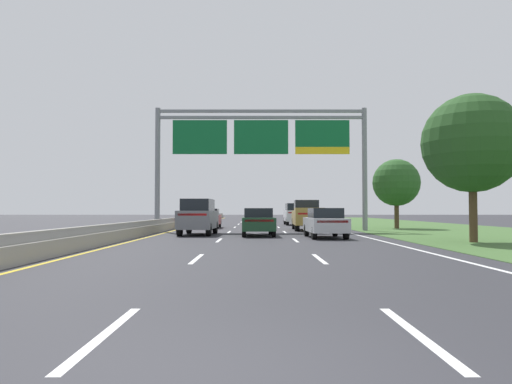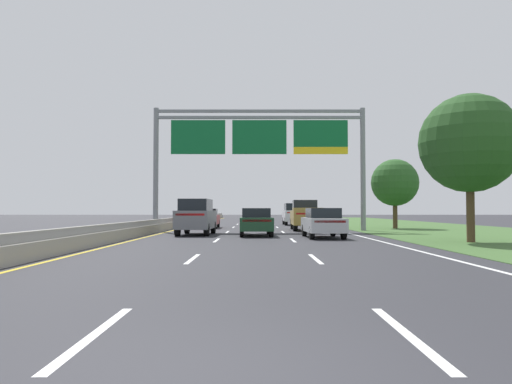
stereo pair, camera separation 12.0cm
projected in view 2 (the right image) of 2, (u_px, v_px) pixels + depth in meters
The scene contains 13 objects.
ground_plane at pixel (256, 228), 39.30m from camera, with size 220.00×220.00×0.00m, color #2B2B30.
lane_striping at pixel (256, 229), 38.84m from camera, with size 11.96×106.00×0.01m.
grass_verge_right at pixel (430, 228), 39.29m from camera, with size 14.00×110.00×0.02m, color #3D602D.
median_barrier_concrete at pixel (173, 224), 39.32m from camera, with size 0.60×110.00×0.85m.
overhead_sign_gantry at pixel (260, 143), 34.87m from camera, with size 15.06×0.42×8.73m.
pickup_truck_gold at pixel (306, 215), 35.84m from camera, with size 2.12×5.44×2.20m.
car_grey_left_lane_suv at pixel (197, 216), 29.17m from camera, with size 2.04×4.75×2.11m.
car_silver_right_lane_sedan at pixel (323, 222), 26.02m from camera, with size 1.93×4.44×1.57m.
car_red_left_lane_sedan at pixel (208, 218), 39.94m from camera, with size 1.87×4.42×1.57m.
car_white_right_lane_suv at pixel (294, 214), 48.17m from camera, with size 1.95×4.72×2.11m.
car_darkgreen_centre_lane_sedan at pixel (256, 221), 28.10m from camera, with size 1.93×4.44×1.57m.
roadside_tree_near at pixel (470, 143), 22.30m from camera, with size 4.47×4.47×6.74m.
roadside_tree_mid at pixel (395, 183), 38.98m from camera, with size 3.72×3.72×5.50m.
Camera 2 is at (0.06, -4.38, 1.47)m, focal length 34.56 mm.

